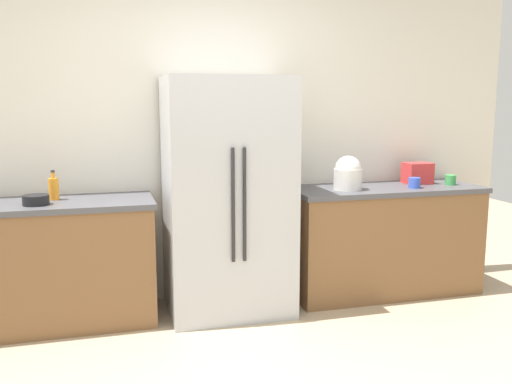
# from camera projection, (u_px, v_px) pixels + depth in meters

# --- Properties ---
(kitchen_back_panel) EXTENTS (5.34, 0.10, 2.98)m
(kitchen_back_panel) POSITION_uv_depth(u_px,v_px,m) (203.00, 111.00, 4.33)
(kitchen_back_panel) COLOR silver
(kitchen_back_panel) RESTS_ON ground_plane
(counter_left) EXTENTS (1.41, 0.61, 0.88)m
(counter_left) POSITION_uv_depth(u_px,v_px,m) (53.00, 263.00, 3.86)
(counter_left) COLOR brown
(counter_left) RESTS_ON ground_plane
(counter_right) EXTENTS (1.57, 0.61, 0.88)m
(counter_right) POSITION_uv_depth(u_px,v_px,m) (383.00, 239.00, 4.54)
(counter_right) COLOR brown
(counter_right) RESTS_ON ground_plane
(refrigerator) EXTENTS (0.90, 0.70, 1.74)m
(refrigerator) POSITION_uv_depth(u_px,v_px,m) (228.00, 197.00, 4.07)
(refrigerator) COLOR #B7BABF
(refrigerator) RESTS_ON ground_plane
(toaster) EXTENTS (0.22, 0.17, 0.18)m
(toaster) POSITION_uv_depth(u_px,v_px,m) (417.00, 173.00, 4.63)
(toaster) COLOR red
(toaster) RESTS_ON counter_right
(rice_cooker) EXTENTS (0.22, 0.22, 0.27)m
(rice_cooker) POSITION_uv_depth(u_px,v_px,m) (348.00, 174.00, 4.30)
(rice_cooker) COLOR silver
(rice_cooker) RESTS_ON counter_right
(bottle_b) EXTENTS (0.07, 0.07, 0.21)m
(bottle_b) POSITION_uv_depth(u_px,v_px,m) (54.00, 188.00, 3.85)
(bottle_b) COLOR orange
(bottle_b) RESTS_ON counter_left
(cup_a) EXTENTS (0.09, 0.09, 0.08)m
(cup_a) POSITION_uv_depth(u_px,v_px,m) (414.00, 183.00, 4.40)
(cup_a) COLOR blue
(cup_a) RESTS_ON counter_right
(cup_b) EXTENTS (0.09, 0.09, 0.08)m
(cup_b) POSITION_uv_depth(u_px,v_px,m) (450.00, 180.00, 4.57)
(cup_b) COLOR green
(cup_b) RESTS_ON counter_right
(bowl_a) EXTENTS (0.17, 0.17, 0.07)m
(bowl_a) POSITION_uv_depth(u_px,v_px,m) (36.00, 200.00, 3.67)
(bowl_a) COLOR black
(bowl_a) RESTS_ON counter_left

